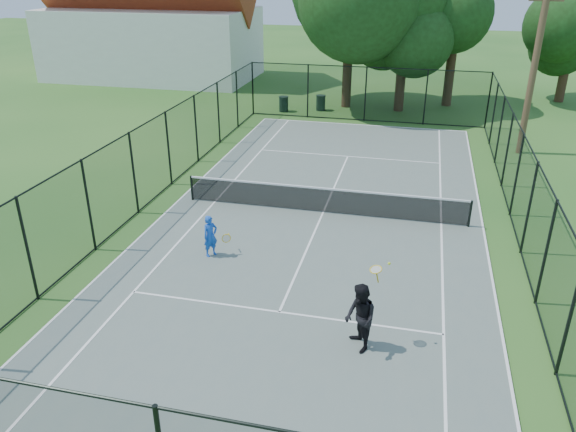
% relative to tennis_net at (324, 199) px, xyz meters
% --- Properties ---
extents(ground, '(120.00, 120.00, 0.00)m').
position_rel_tennis_net_xyz_m(ground, '(0.00, 0.00, -0.58)').
color(ground, '#23541C').
extents(tennis_court, '(11.00, 24.00, 0.06)m').
position_rel_tennis_net_xyz_m(tennis_court, '(0.00, 0.00, -0.55)').
color(tennis_court, slate).
rests_on(tennis_court, ground).
extents(tennis_net, '(10.08, 0.08, 0.95)m').
position_rel_tennis_net_xyz_m(tennis_net, '(0.00, 0.00, 0.00)').
color(tennis_net, black).
rests_on(tennis_net, tennis_court).
extents(fence, '(13.10, 26.10, 3.00)m').
position_rel_tennis_net_xyz_m(fence, '(0.00, 0.00, 0.92)').
color(fence, black).
rests_on(fence, ground).
extents(tree_near_left, '(7.53, 7.53, 9.82)m').
position_rel_tennis_net_xyz_m(tree_near_left, '(-1.47, 16.07, 5.47)').
color(tree_near_left, '#332114').
rests_on(tree_near_left, ground).
extents(tree_near_mid, '(6.07, 6.07, 7.94)m').
position_rel_tennis_net_xyz_m(tree_near_mid, '(1.74, 15.83, 4.31)').
color(tree_near_mid, '#332114').
rests_on(tree_near_mid, ground).
extents(tree_near_right, '(5.91, 5.91, 8.15)m').
position_rel_tennis_net_xyz_m(tree_near_right, '(4.56, 17.83, 4.60)').
color(tree_near_right, '#332114').
rests_on(tree_near_right, ground).
extents(tree_far_right, '(4.60, 4.60, 6.08)m').
position_rel_tennis_net_xyz_m(tree_far_right, '(11.58, 20.57, 3.18)').
color(tree_far_right, '#332114').
rests_on(tree_far_right, ground).
extents(building, '(15.30, 8.15, 11.87)m').
position_rel_tennis_net_xyz_m(building, '(-17.00, 22.00, 4.35)').
color(building, silver).
rests_on(building, ground).
extents(trash_bin_left, '(0.58, 0.58, 0.90)m').
position_rel_tennis_net_xyz_m(trash_bin_left, '(-4.91, 14.00, -0.12)').
color(trash_bin_left, black).
rests_on(trash_bin_left, ground).
extents(trash_bin_right, '(0.58, 0.58, 0.91)m').
position_rel_tennis_net_xyz_m(trash_bin_right, '(-2.81, 14.78, -0.12)').
color(trash_bin_right, black).
rests_on(trash_bin_right, ground).
extents(utility_pole, '(1.40, 0.30, 7.40)m').
position_rel_tennis_net_xyz_m(utility_pole, '(7.75, 9.00, 3.19)').
color(utility_pole, '#4C3823').
rests_on(utility_pole, ground).
extents(player_blue, '(0.85, 0.57, 1.30)m').
position_rel_tennis_net_xyz_m(player_blue, '(-2.77, -3.92, 0.13)').
color(player_blue, blue).
rests_on(player_blue, tennis_court).
extents(player_black, '(1.04, 1.02, 2.12)m').
position_rel_tennis_net_xyz_m(player_black, '(2.16, -7.38, 0.32)').
color(player_black, black).
rests_on(player_black, tennis_court).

